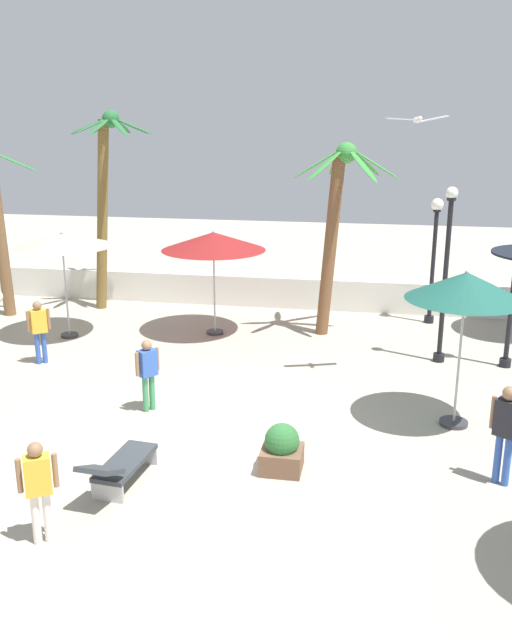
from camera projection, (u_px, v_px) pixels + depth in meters
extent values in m
plane|color=#B2A893|center=(224.00, 441.00, 12.82)|extent=(56.00, 56.00, 0.00)
cube|color=silver|center=(291.00, 293.00, 21.63)|extent=(25.20, 0.30, 0.98)
cylinder|color=#333338|center=(70.00, 335.00, 18.92)|extent=(0.47, 0.47, 0.08)
cylinder|color=#A5A5AD|center=(66.00, 291.00, 18.57)|extent=(0.05, 0.05, 2.57)
cone|color=#B7AD93|center=(62.00, 240.00, 18.17)|extent=(2.67, 2.67, 0.33)
sphere|color=#99999E|center=(61.00, 233.00, 18.11)|extent=(0.08, 0.08, 0.08)
cylinder|color=#333338|center=(454.00, 423.00, 13.50)|extent=(0.55, 0.55, 0.08)
cylinder|color=#A5A5AD|center=(459.00, 363.00, 13.14)|extent=(0.05, 0.05, 2.60)
cone|color=#1E594C|center=(466.00, 286.00, 12.71)|extent=(2.23, 2.23, 0.53)
sphere|color=#99999E|center=(467.00, 272.00, 12.64)|extent=(0.08, 0.08, 0.08)
cylinder|color=#333338|center=(215.00, 332.00, 19.18)|extent=(0.47, 0.47, 0.08)
cylinder|color=#A5A5AD|center=(214.00, 292.00, 18.85)|extent=(0.05, 0.05, 2.42)
cone|color=maroon|center=(213.00, 241.00, 18.45)|extent=(2.84, 2.84, 0.49)
sphere|color=#99999E|center=(213.00, 232.00, 18.38)|extent=(0.08, 0.08, 0.08)
cylinder|color=brown|center=(102.00, 217.00, 20.93)|extent=(0.77, 0.32, 5.78)
sphere|color=#276935|center=(111.00, 119.00, 20.03)|extent=(0.51, 0.51, 0.51)
ellipsoid|color=#276935|center=(133.00, 126.00, 20.03)|extent=(1.22, 0.31, 0.54)
ellipsoid|color=#276935|center=(130.00, 126.00, 20.48)|extent=(0.93, 1.06, 0.54)
ellipsoid|color=#276935|center=(121.00, 126.00, 20.68)|extent=(0.31, 1.22, 0.54)
ellipsoid|color=#276935|center=(101.00, 126.00, 20.56)|extent=(1.05, 0.93, 0.54)
ellipsoid|color=#276935|center=(90.00, 126.00, 20.11)|extent=(1.22, 0.37, 0.54)
ellipsoid|color=#276935|center=(91.00, 126.00, 19.72)|extent=(0.96, 1.03, 0.54)
ellipsoid|color=#276935|center=(99.00, 126.00, 19.51)|extent=(0.39, 1.22, 0.54)
ellipsoid|color=#276935|center=(119.00, 126.00, 19.56)|extent=(0.94, 1.04, 0.54)
cylinder|color=brown|center=(330.00, 247.00, 18.49)|extent=(0.69, 0.34, 4.95)
sphere|color=#378A39|center=(346.00, 153.00, 17.73)|extent=(0.55, 0.55, 0.55)
ellipsoid|color=#378A39|center=(375.00, 164.00, 17.71)|extent=(1.32, 0.26, 0.82)
ellipsoid|color=#378A39|center=(365.00, 162.00, 18.28)|extent=(0.96, 1.15, 0.82)
ellipsoid|color=#378A39|center=(337.00, 162.00, 18.51)|extent=(0.66, 1.29, 0.82)
ellipsoid|color=#378A39|center=(317.00, 164.00, 17.84)|extent=(1.32, 0.38, 0.82)
ellipsoid|color=#378A39|center=(325.00, 165.00, 17.36)|extent=(1.01, 1.12, 0.82)
ellipsoid|color=#378A39|center=(363.00, 165.00, 17.16)|extent=(0.95, 1.16, 0.82)
cylinder|color=brown|center=(0.00, 237.00, 20.35)|extent=(0.47, 0.35, 4.81)
ellipsoid|color=#2C7636|center=(14.00, 161.00, 19.70)|extent=(1.43, 0.37, 0.65)
ellipsoid|color=#2C7636|center=(11.00, 160.00, 20.33)|extent=(0.81, 1.36, 0.65)
cylinder|color=black|center=(429.00, 319.00, 20.20)|extent=(0.28, 0.28, 0.20)
cylinder|color=black|center=(433.00, 268.00, 19.76)|extent=(0.12, 0.12, 3.29)
cylinder|color=black|center=(437.00, 211.00, 19.29)|extent=(0.22, 0.22, 0.06)
sphere|color=white|center=(437.00, 205.00, 19.24)|extent=(0.35, 0.35, 0.35)
cylinder|color=black|center=(439.00, 357.00, 16.99)|extent=(0.28, 0.28, 0.20)
cylinder|color=black|center=(445.00, 283.00, 16.45)|extent=(0.12, 0.12, 4.00)
cylinder|color=black|center=(451.00, 199.00, 15.89)|extent=(0.22, 0.22, 0.06)
sphere|color=white|center=(452.00, 193.00, 15.84)|extent=(0.29, 0.29, 0.29)
cylinder|color=black|center=(505.00, 363.00, 16.63)|extent=(0.28, 0.28, 0.20)
cylinder|color=black|center=(512.00, 299.00, 16.18)|extent=(0.12, 0.12, 3.39)
cube|color=#B7B7BC|center=(143.00, 454.00, 11.97)|extent=(0.55, 0.09, 0.35)
cube|color=#B7B7BC|center=(107.00, 491.00, 10.77)|extent=(0.55, 0.09, 0.35)
cube|color=#33383D|center=(125.00, 462.00, 11.32)|extent=(0.68, 1.45, 0.08)
cube|color=#33383D|center=(100.00, 470.00, 10.46)|extent=(0.61, 0.67, 0.34)
cylinder|color=#3F8C59|center=(152.00, 392.00, 14.12)|extent=(0.12, 0.12, 0.77)
cylinder|color=#3F8C59|center=(145.00, 394.00, 14.02)|extent=(0.12, 0.12, 0.77)
cube|color=#3359B2|center=(147.00, 363.00, 13.88)|extent=(0.41, 0.43, 0.55)
sphere|color=#936B4C|center=(146.00, 345.00, 13.77)|extent=(0.21, 0.21, 0.21)
cylinder|color=#936B4C|center=(157.00, 359.00, 14.02)|extent=(0.08, 0.08, 0.49)
cylinder|color=#936B4C|center=(137.00, 364.00, 13.72)|extent=(0.08, 0.08, 0.49)
cylinder|color=silver|center=(36.00, 518.00, 9.65)|extent=(0.12, 0.12, 0.79)
cylinder|color=silver|center=(48.00, 516.00, 9.70)|extent=(0.12, 0.12, 0.79)
cube|color=gold|center=(37.00, 475.00, 9.48)|extent=(0.43, 0.39, 0.56)
sphere|color=#936B4C|center=(35.00, 450.00, 9.37)|extent=(0.21, 0.21, 0.21)
cylinder|color=#936B4C|center=(19.00, 476.00, 9.40)|extent=(0.08, 0.08, 0.50)
cylinder|color=#936B4C|center=(55.00, 470.00, 9.55)|extent=(0.08, 0.08, 0.50)
cylinder|color=#3359B2|center=(44.00, 347.00, 16.81)|extent=(0.12, 0.12, 0.80)
cylinder|color=#3359B2|center=(38.00, 348.00, 16.74)|extent=(0.12, 0.12, 0.80)
cube|color=gold|center=(38.00, 321.00, 16.58)|extent=(0.43, 0.41, 0.57)
sphere|color=#936B4C|center=(37.00, 306.00, 16.47)|extent=(0.22, 0.22, 0.22)
cylinder|color=#936B4C|center=(48.00, 319.00, 16.68)|extent=(0.08, 0.08, 0.51)
cylinder|color=#936B4C|center=(28.00, 321.00, 16.46)|extent=(0.08, 0.08, 0.51)
cylinder|color=#3359B2|center=(498.00, 458.00, 11.28)|extent=(0.12, 0.12, 0.87)
cylinder|color=#3359B2|center=(507.00, 461.00, 11.17)|extent=(0.12, 0.12, 0.87)
cube|color=#26262D|center=(507.00, 418.00, 11.01)|extent=(0.43, 0.39, 0.62)
sphere|color=#936B4C|center=(510.00, 393.00, 10.89)|extent=(0.24, 0.24, 0.24)
cylinder|color=#936B4C|center=(493.00, 412.00, 11.16)|extent=(0.08, 0.08, 0.56)
ellipsoid|color=white|center=(417.00, 120.00, 13.87)|extent=(0.21, 0.34, 0.12)
sphere|color=white|center=(420.00, 119.00, 13.70)|extent=(0.10, 0.10, 0.10)
cube|color=silver|center=(432.00, 119.00, 13.91)|extent=(0.67, 0.33, 0.15)
cube|color=silver|center=(401.00, 119.00, 13.83)|extent=(0.67, 0.34, 0.06)
cube|color=brown|center=(282.00, 459.00, 11.73)|extent=(0.70, 0.70, 0.40)
sphere|color=#2D6B33|center=(282.00, 441.00, 11.63)|extent=(0.60, 0.60, 0.60)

